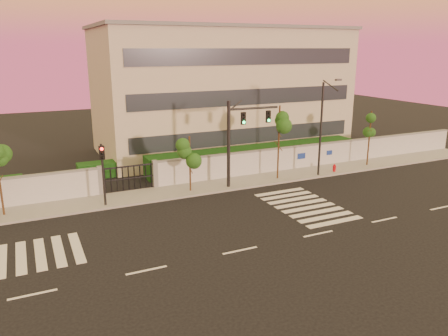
% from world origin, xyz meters
% --- Properties ---
extents(ground, '(120.00, 120.00, 0.00)m').
position_xyz_m(ground, '(0.00, 0.00, 0.00)').
color(ground, black).
rests_on(ground, ground).
extents(sidewalk, '(60.00, 3.00, 0.15)m').
position_xyz_m(sidewalk, '(0.00, 10.50, 0.07)').
color(sidewalk, gray).
rests_on(sidewalk, ground).
extents(perimeter_wall, '(60.00, 0.36, 2.20)m').
position_xyz_m(perimeter_wall, '(0.10, 12.00, 1.07)').
color(perimeter_wall, '#AFB1B6').
rests_on(perimeter_wall, ground).
extents(hedge_row, '(41.00, 4.25, 1.80)m').
position_xyz_m(hedge_row, '(1.17, 14.74, 0.82)').
color(hedge_row, '#123610').
rests_on(hedge_row, ground).
extents(institutional_building, '(24.40, 12.40, 12.25)m').
position_xyz_m(institutional_building, '(9.00, 21.99, 6.16)').
color(institutional_building, '#BCB59F').
rests_on(institutional_building, ground).
extents(road_markings, '(57.00, 7.62, 0.02)m').
position_xyz_m(road_markings, '(-1.58, 3.76, 0.01)').
color(road_markings, silver).
rests_on(road_markings, ground).
extents(street_tree_d, '(1.49, 1.19, 4.19)m').
position_xyz_m(street_tree_d, '(1.07, 10.05, 3.09)').
color(street_tree_d, '#382314').
rests_on(street_tree_d, ground).
extents(street_tree_e, '(1.61, 1.28, 5.97)m').
position_xyz_m(street_tree_e, '(8.52, 10.04, 4.38)').
color(street_tree_e, '#382314').
rests_on(street_tree_e, ground).
extents(street_tree_f, '(1.58, 1.26, 4.96)m').
position_xyz_m(street_tree_f, '(17.95, 10.19, 3.65)').
color(street_tree_f, '#382314').
rests_on(street_tree_f, ground).
extents(traffic_signal_main, '(4.15, 0.43, 6.57)m').
position_xyz_m(traffic_signal_main, '(4.82, 9.71, 4.15)').
color(traffic_signal_main, black).
rests_on(traffic_signal_main, ground).
extents(traffic_signal_secondary, '(0.33, 0.33, 4.29)m').
position_xyz_m(traffic_signal_secondary, '(-5.16, 9.57, 2.72)').
color(traffic_signal_secondary, black).
rests_on(traffic_signal_secondary, ground).
extents(streetlight_east, '(0.48, 1.93, 8.01)m').
position_xyz_m(streetlight_east, '(12.06, 9.29, 4.33)').
color(streetlight_east, black).
rests_on(streetlight_east, ground).
extents(fire_hydrant, '(0.30, 0.29, 0.79)m').
position_xyz_m(fire_hydrant, '(13.87, 9.66, 0.39)').
color(fire_hydrant, '#B00B15').
rests_on(fire_hydrant, ground).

